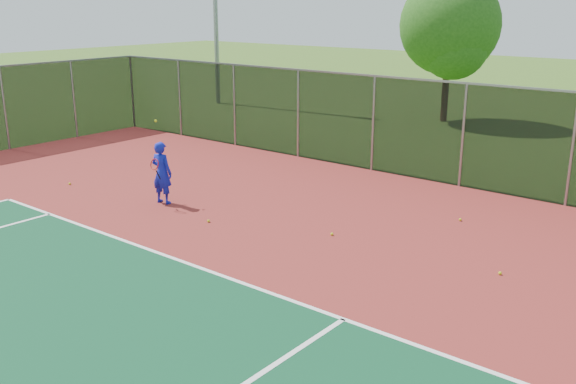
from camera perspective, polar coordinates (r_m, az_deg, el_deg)
ground at (r=10.47m, az=-14.21°, el=-13.82°), size 120.00×120.00×0.00m
court_apron at (r=11.59m, az=-6.24°, el=-10.17°), size 30.00×20.00×0.02m
fence_back at (r=19.12m, az=15.30°, el=4.97°), size 30.00×0.06×3.03m
tennis_player at (r=17.33m, az=-11.15°, el=1.70°), size 0.67×0.66×2.22m
practice_ball_0 at (r=13.45m, az=18.34°, el=-6.86°), size 0.07×0.07×0.07m
practice_ball_3 at (r=22.29m, az=-11.42°, el=2.85°), size 0.07×0.07×0.07m
practice_ball_4 at (r=19.99m, az=-18.83°, el=0.71°), size 0.07×0.07×0.07m
practice_ball_5 at (r=15.83m, az=-7.08°, el=-2.57°), size 0.07×0.07×0.07m
practice_ball_6 at (r=16.37m, az=15.06°, el=-2.39°), size 0.07×0.07×0.07m
practice_ball_7 at (r=14.87m, az=3.93°, el=-3.76°), size 0.07×0.07×0.07m
tree_back_left at (r=29.69m, az=14.27°, el=13.79°), size 4.38×4.38×6.44m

